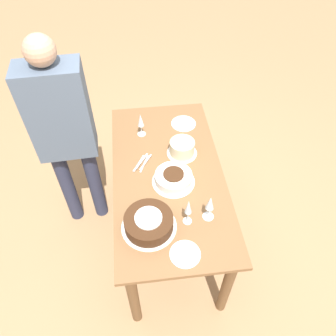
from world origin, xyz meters
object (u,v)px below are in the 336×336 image
(wine_glass_near, at_px, (188,208))
(wine_glass_far, at_px, (210,204))
(cake_front_chocolate, at_px, (149,223))
(wine_glass_extra, at_px, (141,121))
(person_cutting, at_px, (64,129))
(cake_center_white, at_px, (173,178))
(cake_back_decorated, at_px, (182,148))

(wine_glass_near, height_order, wine_glass_far, wine_glass_near)
(cake_front_chocolate, bearing_deg, wine_glass_extra, 179.15)
(person_cutting, bearing_deg, wine_glass_extra, 12.03)
(cake_center_white, relative_size, person_cutting, 0.17)
(cake_front_chocolate, height_order, wine_glass_extra, wine_glass_extra)
(cake_back_decorated, bearing_deg, cake_center_white, -20.54)
(cake_center_white, distance_m, cake_back_decorated, 0.28)
(wine_glass_extra, bearing_deg, wine_glass_near, 15.15)
(wine_glass_extra, bearing_deg, cake_center_white, 19.70)
(wine_glass_far, distance_m, person_cutting, 1.12)
(cake_back_decorated, relative_size, wine_glass_extra, 1.13)
(cake_center_white, height_order, wine_glass_near, wine_glass_near)
(wine_glass_near, bearing_deg, cake_front_chocolate, -87.25)
(cake_back_decorated, xyz_separation_m, wine_glass_near, (0.58, -0.05, 0.09))
(cake_front_chocolate, bearing_deg, person_cutting, -143.61)
(cake_back_decorated, height_order, person_cutting, person_cutting)
(cake_front_chocolate, bearing_deg, wine_glass_far, 94.43)
(cake_back_decorated, relative_size, wine_glass_near, 1.05)
(cake_center_white, bearing_deg, wine_glass_far, 30.02)
(wine_glass_extra, bearing_deg, cake_back_decorated, 48.81)
(cake_center_white, relative_size, wine_glass_far, 1.46)
(cake_back_decorated, distance_m, wine_glass_extra, 0.38)
(cake_front_chocolate, relative_size, wine_glass_far, 1.69)
(wine_glass_far, relative_size, person_cutting, 0.12)
(cake_center_white, height_order, person_cutting, person_cutting)
(cake_center_white, distance_m, wine_glass_extra, 0.55)
(cake_back_decorated, height_order, wine_glass_extra, wine_glass_extra)
(wine_glass_near, distance_m, wine_glass_far, 0.13)
(wine_glass_far, bearing_deg, cake_front_chocolate, -85.57)
(wine_glass_far, relative_size, wine_glass_extra, 1.03)
(cake_center_white, xyz_separation_m, person_cutting, (-0.37, -0.71, 0.20))
(wine_glass_far, height_order, wine_glass_extra, wine_glass_far)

